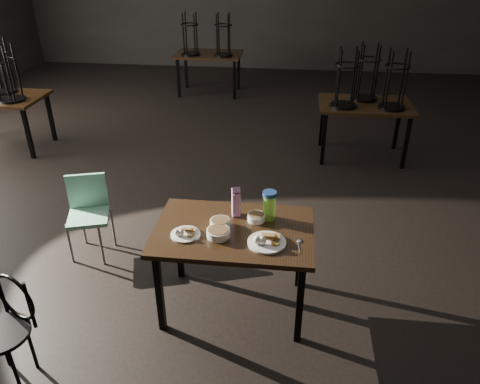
# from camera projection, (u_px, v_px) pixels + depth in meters

# --- Properties ---
(main_table) EXTENTS (1.20, 0.80, 0.75)m
(main_table) POSITION_uv_depth(u_px,v_px,m) (234.00, 238.00, 3.55)
(main_table) COLOR black
(main_table) RESTS_ON ground
(plate_left) EXTENTS (0.22, 0.22, 0.07)m
(plate_left) POSITION_uv_depth(u_px,v_px,m) (185.00, 233.00, 3.44)
(plate_left) COLOR white
(plate_left) RESTS_ON main_table
(plate_right) EXTENTS (0.28, 0.28, 0.09)m
(plate_right) POSITION_uv_depth(u_px,v_px,m) (266.00, 241.00, 3.34)
(plate_right) COLOR white
(plate_right) RESTS_ON main_table
(bowl_near) EXTENTS (0.15, 0.15, 0.06)m
(bowl_near) POSITION_uv_depth(u_px,v_px,m) (220.00, 223.00, 3.53)
(bowl_near) COLOR white
(bowl_near) RESTS_ON main_table
(bowl_far) EXTENTS (0.14, 0.14, 0.05)m
(bowl_far) POSITION_uv_depth(u_px,v_px,m) (256.00, 217.00, 3.61)
(bowl_far) COLOR white
(bowl_far) RESTS_ON main_table
(bowl_big) EXTENTS (0.17, 0.17, 0.06)m
(bowl_big) POSITION_uv_depth(u_px,v_px,m) (218.00, 233.00, 3.42)
(bowl_big) COLOR white
(bowl_big) RESTS_ON main_table
(juice_carton) EXTENTS (0.08, 0.08, 0.25)m
(juice_carton) POSITION_uv_depth(u_px,v_px,m) (236.00, 202.00, 3.64)
(juice_carton) COLOR #951B7C
(juice_carton) RESTS_ON main_table
(water_bottle) EXTENTS (0.13, 0.13, 0.24)m
(water_bottle) POSITION_uv_depth(u_px,v_px,m) (269.00, 205.00, 3.59)
(water_bottle) COLOR #8BE844
(water_bottle) RESTS_ON main_table
(spoon) EXTENTS (0.04, 0.18, 0.01)m
(spoon) POSITION_uv_depth(u_px,v_px,m) (299.00, 242.00, 3.37)
(spoon) COLOR silver
(spoon) RESTS_ON main_table
(bentwood_chair) EXTENTS (0.42, 0.41, 0.79)m
(bentwood_chair) POSITION_uv_depth(u_px,v_px,m) (7.00, 322.00, 3.06)
(bentwood_chair) COLOR black
(bentwood_chair) RESTS_ON ground
(school_chair) EXTENTS (0.45, 0.45, 0.77)m
(school_chair) POSITION_uv_depth(u_px,v_px,m) (88.00, 209.00, 4.33)
(school_chair) COLOR #7CC1A3
(school_chair) RESTS_ON ground
(bg_table_right) EXTENTS (1.20, 0.80, 1.48)m
(bg_table_right) POSITION_uv_depth(u_px,v_px,m) (366.00, 102.00, 6.07)
(bg_table_right) COLOR black
(bg_table_right) RESTS_ON ground
(bg_table_far) EXTENTS (1.20, 0.80, 1.48)m
(bg_table_far) POSITION_uv_depth(u_px,v_px,m) (208.00, 54.00, 8.59)
(bg_table_far) COLOR black
(bg_table_far) RESTS_ON ground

